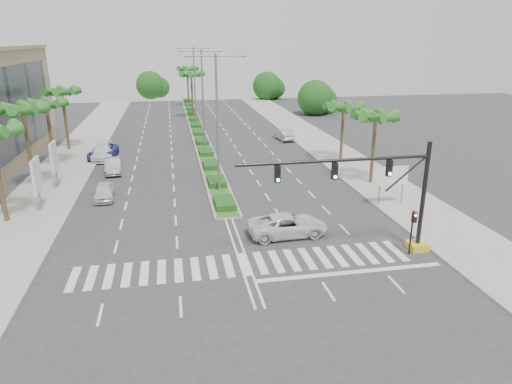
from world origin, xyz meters
TOP-DOWN VIEW (x-y plane):
  - ground at (0.00, 0.00)m, footprint 160.00×160.00m
  - footpath_right at (15.20, 20.00)m, footprint 6.00×120.00m
  - footpath_left at (-15.20, 20.00)m, footprint 6.00×120.00m
  - median at (0.00, 45.00)m, footprint 2.20×75.00m
  - median_grass at (0.00, 45.00)m, footprint 1.80×75.00m
  - signal_gantry at (9.27, -0.00)m, footprint 12.60×1.20m
  - pedestrian_signal at (10.60, -0.68)m, footprint 0.28×0.36m
  - direction_sign at (13.50, 7.99)m, footprint 2.70×0.11m
  - billboard_near at (-14.50, 12.00)m, footprint 0.18×2.10m
  - billboard_far at (-14.50, 18.00)m, footprint 0.18×2.10m
  - palm_left_mid at (-16.50, 18.00)m, footprint 4.57×4.68m
  - palm_left_far at (-16.50, 26.00)m, footprint 4.57×4.68m
  - palm_left_end at (-16.50, 34.00)m, footprint 4.57×4.68m
  - palm_right_near at (14.50, 14.00)m, footprint 4.57×4.68m
  - palm_right_far at (14.50, 22.00)m, footprint 4.57×4.68m
  - palm_median_a at (0.00, 55.00)m, footprint 4.57×4.68m
  - palm_median_b at (0.00, 70.00)m, footprint 4.57×4.68m
  - streetlight_near at (0.00, 14.00)m, footprint 5.10×0.25m
  - streetlight_mid at (0.00, 30.00)m, footprint 5.10×0.25m
  - streetlight_far at (0.00, 46.00)m, footprint 5.10×0.25m
  - car_parked_a at (-9.93, 14.13)m, footprint 1.85×4.08m
  - car_parked_b at (-10.05, 22.50)m, footprint 2.08×4.68m
  - car_parked_c at (-11.80, 28.88)m, footprint 3.25×5.92m
  - car_parked_d at (-11.80, 28.49)m, footprint 2.50×5.68m
  - car_crossing at (3.69, 3.74)m, footprint 5.69×2.81m
  - car_right at (11.18, 34.93)m, footprint 2.11×4.73m

SIDE VIEW (x-z plane):
  - ground at x=0.00m, z-range 0.00..0.00m
  - footpath_right at x=15.20m, z-range 0.00..0.15m
  - footpath_left at x=-15.20m, z-range 0.00..0.15m
  - median at x=0.00m, z-range 0.00..0.20m
  - median_grass at x=0.00m, z-range 0.20..0.24m
  - car_parked_a at x=-9.93m, z-range 0.00..1.36m
  - car_parked_b at x=-10.05m, z-range 0.00..1.49m
  - car_right at x=11.18m, z-range 0.00..1.51m
  - car_crossing at x=3.69m, z-range 0.00..1.55m
  - car_parked_c at x=-11.80m, z-range 0.00..1.57m
  - car_parked_d at x=-11.80m, z-range 0.00..1.62m
  - pedestrian_signal at x=10.60m, z-range 0.54..3.54m
  - direction_sign at x=13.50m, z-range 0.75..4.15m
  - billboard_near at x=-14.50m, z-range 0.79..5.14m
  - billboard_far at x=-14.50m, z-range 0.79..5.14m
  - signal_gantry at x=9.27m, z-range -0.14..7.06m
  - palm_right_far at x=14.50m, z-range 2.54..9.29m
  - palm_right_near at x=14.50m, z-range 2.68..9.73m
  - palm_left_far at x=-16.50m, z-range 2.82..10.17m
  - streetlight_near at x=0.00m, z-range 0.81..12.81m
  - streetlight_mid at x=0.00m, z-range 0.81..12.81m
  - streetlight_far at x=0.00m, z-range 0.81..12.81m
  - palm_left_end at x=-16.50m, z-range 3.01..10.76m
  - palm_left_mid at x=-16.50m, z-range 3.10..11.05m
  - palm_median_a at x=0.00m, z-range 3.15..11.20m
  - palm_median_b at x=0.00m, z-range 3.15..11.20m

